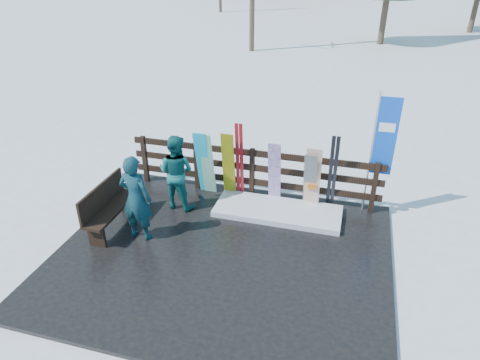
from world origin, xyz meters
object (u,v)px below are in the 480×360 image
(snowboard_0, at_px, (203,163))
(person_front, at_px, (136,198))
(snowboard_4, at_px, (310,181))
(rental_flag, at_px, (382,141))
(snowboard_5, at_px, (313,179))
(bench, at_px, (108,206))
(person_back, at_px, (176,172))
(snowboard_1, at_px, (208,164))
(snowboard_3, at_px, (274,173))
(snowboard_2, at_px, (229,166))

(snowboard_0, relative_size, person_front, 0.92)
(snowboard_4, xyz_separation_m, rental_flag, (1.30, 0.27, 0.94))
(snowboard_5, distance_m, rental_flag, 1.56)
(snowboard_5, bearing_deg, snowboard_4, 180.00)
(rental_flag, bearing_deg, bench, -157.61)
(person_back, bearing_deg, person_front, 84.08)
(person_back, bearing_deg, bench, 55.87)
(rental_flag, bearing_deg, snowboard_1, -175.66)
(bench, bearing_deg, snowboard_1, 51.21)
(bench, bearing_deg, snowboard_3, 31.36)
(person_back, bearing_deg, rental_flag, -161.38)
(bench, height_order, snowboard_2, snowboard_2)
(snowboard_4, relative_size, snowboard_5, 0.95)
(snowboard_5, relative_size, person_back, 0.88)
(snowboard_2, bearing_deg, rental_flag, 5.02)
(snowboard_1, relative_size, snowboard_2, 0.98)
(snowboard_0, height_order, snowboard_2, snowboard_2)
(bench, height_order, person_back, person_back)
(snowboard_0, xyz_separation_m, snowboard_1, (0.11, 0.00, -0.01))
(rental_flag, relative_size, person_front, 1.52)
(snowboard_5, xyz_separation_m, person_back, (-2.77, -0.64, 0.10))
(snowboard_2, relative_size, person_front, 0.92)
(bench, relative_size, snowboard_1, 0.97)
(snowboard_3, bearing_deg, bench, -148.64)
(snowboard_4, bearing_deg, rental_flag, 11.70)
(person_back, bearing_deg, snowboard_3, -156.12)
(snowboard_5, xyz_separation_m, rental_flag, (1.25, 0.27, 0.88))
(bench, xyz_separation_m, snowboard_2, (1.92, 1.79, 0.27))
(snowboard_0, bearing_deg, person_front, -108.21)
(snowboard_3, xyz_separation_m, person_front, (-2.23, -1.90, 0.12))
(snowboard_3, xyz_separation_m, rental_flag, (2.06, 0.27, 0.86))
(snowboard_1, xyz_separation_m, person_front, (-0.73, -1.90, 0.10))
(snowboard_1, xyz_separation_m, snowboard_3, (1.50, 0.00, -0.02))
(snowboard_2, relative_size, person_back, 0.96)
(bench, relative_size, snowboard_2, 0.95)
(snowboard_2, relative_size, snowboard_3, 1.05)
(bench, bearing_deg, snowboard_0, 53.41)
(snowboard_4, bearing_deg, person_back, -166.83)
(snowboard_0, relative_size, snowboard_1, 1.02)
(snowboard_0, xyz_separation_m, rental_flag, (3.67, 0.27, 0.83))
(bench, distance_m, snowboard_0, 2.24)
(snowboard_1, bearing_deg, snowboard_2, 0.00)
(bench, xyz_separation_m, snowboard_4, (3.69, 1.79, 0.15))
(bench, distance_m, snowboard_5, 4.15)
(bench, bearing_deg, person_front, -8.99)
(snowboard_3, relative_size, snowboard_5, 1.04)
(bench, bearing_deg, rental_flag, 22.39)
(snowboard_1, bearing_deg, snowboard_5, 0.00)
(bench, distance_m, snowboard_4, 4.10)
(rental_flag, xyz_separation_m, person_front, (-4.29, -2.17, -0.75))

